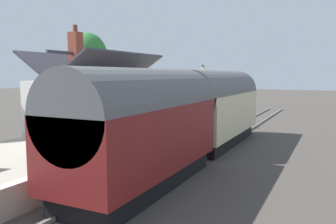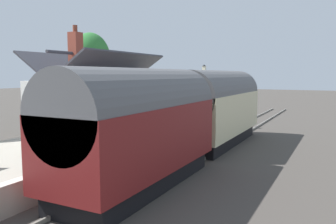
{
  "view_description": "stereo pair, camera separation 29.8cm",
  "coord_description": "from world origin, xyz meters",
  "px_view_note": "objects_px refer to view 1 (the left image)",
  "views": [
    {
      "loc": [
        -15.36,
        -7.1,
        4.1
      ],
      "look_at": [
        2.15,
        1.5,
        1.95
      ],
      "focal_mm": 36.6,
      "sensor_mm": 36.0,
      "label": 1
    },
    {
      "loc": [
        -15.23,
        -7.37,
        4.1
      ],
      "look_at": [
        2.15,
        1.5,
        1.95
      ],
      "focal_mm": 36.6,
      "sensor_mm": 36.0,
      "label": 2
    }
  ],
  "objects_px": {
    "train": "(190,114)",
    "tree_behind_building": "(88,59)",
    "bench_platform_end": "(168,112)",
    "planter_bench_right": "(185,109)",
    "planter_by_door": "(135,125)",
    "lamp_post_platform": "(203,80)",
    "station_building": "(97,103)",
    "bench_by_lamp": "(49,141)",
    "planter_corner_building": "(81,145)",
    "planter_edge_near": "(183,116)"
  },
  "relations": [
    {
      "from": "train",
      "to": "station_building",
      "type": "height_order",
      "value": "station_building"
    },
    {
      "from": "bench_by_lamp",
      "to": "train",
      "type": "bearing_deg",
      "value": -39.2
    },
    {
      "from": "lamp_post_platform",
      "to": "station_building",
      "type": "bearing_deg",
      "value": 162.02
    },
    {
      "from": "bench_platform_end",
      "to": "train",
      "type": "bearing_deg",
      "value": -146.08
    },
    {
      "from": "lamp_post_platform",
      "to": "tree_behind_building",
      "type": "xyz_separation_m",
      "value": [
        1.36,
        12.1,
        1.91
      ]
    },
    {
      "from": "planter_bench_right",
      "to": "planter_by_door",
      "type": "xyz_separation_m",
      "value": [
        -9.41,
        -1.12,
        0.0
      ]
    },
    {
      "from": "planter_bench_right",
      "to": "lamp_post_platform",
      "type": "distance_m",
      "value": 2.83
    },
    {
      "from": "train",
      "to": "tree_behind_building",
      "type": "height_order",
      "value": "tree_behind_building"
    },
    {
      "from": "bench_platform_end",
      "to": "planter_bench_right",
      "type": "bearing_deg",
      "value": 4.79
    },
    {
      "from": "station_building",
      "to": "tree_behind_building",
      "type": "xyz_separation_m",
      "value": [
        10.5,
        9.14,
        3.08
      ]
    },
    {
      "from": "station_building",
      "to": "planter_edge_near",
      "type": "distance_m",
      "value": 6.1
    },
    {
      "from": "train",
      "to": "tree_behind_building",
      "type": "bearing_deg",
      "value": 53.66
    },
    {
      "from": "station_building",
      "to": "bench_by_lamp",
      "type": "relative_size",
      "value": 5.25
    },
    {
      "from": "bench_platform_end",
      "to": "planter_edge_near",
      "type": "relative_size",
      "value": 2.01
    },
    {
      "from": "planter_corner_building",
      "to": "planter_edge_near",
      "type": "bearing_deg",
      "value": 2.66
    },
    {
      "from": "planter_by_door",
      "to": "planter_corner_building",
      "type": "height_order",
      "value": "planter_corner_building"
    },
    {
      "from": "planter_edge_near",
      "to": "planter_corner_building",
      "type": "relative_size",
      "value": 0.83
    },
    {
      "from": "station_building",
      "to": "tree_behind_building",
      "type": "height_order",
      "value": "tree_behind_building"
    },
    {
      "from": "bench_by_lamp",
      "to": "planter_corner_building",
      "type": "relative_size",
      "value": 1.68
    },
    {
      "from": "planter_by_door",
      "to": "tree_behind_building",
      "type": "bearing_deg",
      "value": 48.07
    },
    {
      "from": "train",
      "to": "bench_platform_end",
      "type": "relative_size",
      "value": 12.26
    },
    {
      "from": "planter_corner_building",
      "to": "planter_bench_right",
      "type": "bearing_deg",
      "value": 8.34
    },
    {
      "from": "station_building",
      "to": "lamp_post_platform",
      "type": "relative_size",
      "value": 1.89
    },
    {
      "from": "lamp_post_platform",
      "to": "bench_platform_end",
      "type": "bearing_deg",
      "value": 158.52
    },
    {
      "from": "bench_by_lamp",
      "to": "planter_edge_near",
      "type": "relative_size",
      "value": 2.02
    },
    {
      "from": "tree_behind_building",
      "to": "planter_by_door",
      "type": "bearing_deg",
      "value": -131.93
    },
    {
      "from": "planter_by_door",
      "to": "planter_corner_building",
      "type": "distance_m",
      "value": 5.81
    },
    {
      "from": "planter_corner_building",
      "to": "tree_behind_building",
      "type": "xyz_separation_m",
      "value": [
        16.14,
        12.71,
        4.16
      ]
    },
    {
      "from": "planter_bench_right",
      "to": "planter_by_door",
      "type": "bearing_deg",
      "value": -173.19
    },
    {
      "from": "station_building",
      "to": "planter_edge_near",
      "type": "relative_size",
      "value": 10.6
    },
    {
      "from": "planter_corner_building",
      "to": "lamp_post_platform",
      "type": "relative_size",
      "value": 0.22
    },
    {
      "from": "planter_edge_near",
      "to": "planter_by_door",
      "type": "bearing_deg",
      "value": 173.35
    },
    {
      "from": "planter_by_door",
      "to": "tree_behind_building",
      "type": "height_order",
      "value": "tree_behind_building"
    },
    {
      "from": "bench_platform_end",
      "to": "lamp_post_platform",
      "type": "relative_size",
      "value": 0.36
    },
    {
      "from": "train",
      "to": "tree_behind_building",
      "type": "relative_size",
      "value": 2.14
    },
    {
      "from": "bench_platform_end",
      "to": "planter_bench_right",
      "type": "relative_size",
      "value": 1.9
    },
    {
      "from": "train",
      "to": "planter_bench_right",
      "type": "xyz_separation_m",
      "value": [
        10.12,
        4.66,
        -0.86
      ]
    },
    {
      "from": "planter_bench_right",
      "to": "planter_edge_near",
      "type": "distance_m",
      "value": 4.66
    },
    {
      "from": "planter_by_door",
      "to": "tree_behind_building",
      "type": "distance_m",
      "value": 16.17
    },
    {
      "from": "planter_bench_right",
      "to": "planter_by_door",
      "type": "distance_m",
      "value": 9.47
    },
    {
      "from": "bench_by_lamp",
      "to": "planter_edge_near",
      "type": "distance_m",
      "value": 10.87
    },
    {
      "from": "planter_edge_near",
      "to": "bench_by_lamp",
      "type": "bearing_deg",
      "value": 173.94
    },
    {
      "from": "planter_bench_right",
      "to": "lamp_post_platform",
      "type": "xyz_separation_m",
      "value": [
        -0.33,
        -1.61,
        2.3
      ]
    },
    {
      "from": "station_building",
      "to": "lamp_post_platform",
      "type": "distance_m",
      "value": 9.68
    },
    {
      "from": "lamp_post_platform",
      "to": "planter_corner_building",
      "type": "bearing_deg",
      "value": -177.66
    },
    {
      "from": "planter_bench_right",
      "to": "planter_edge_near",
      "type": "relative_size",
      "value": 1.06
    },
    {
      "from": "planter_by_door",
      "to": "lamp_post_platform",
      "type": "relative_size",
      "value": 0.2
    },
    {
      "from": "train",
      "to": "bench_platform_end",
      "type": "xyz_separation_m",
      "value": [
        6.48,
        4.36,
        -0.79
      ]
    },
    {
      "from": "train",
      "to": "planter_corner_building",
      "type": "xyz_separation_m",
      "value": [
        -5.0,
        2.45,
        -0.81
      ]
    },
    {
      "from": "bench_by_lamp",
      "to": "tree_behind_building",
      "type": "height_order",
      "value": "tree_behind_building"
    }
  ]
}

